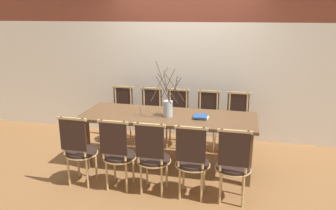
% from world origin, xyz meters
% --- Properties ---
extents(ground_plane, '(16.00, 16.00, 0.00)m').
position_xyz_m(ground_plane, '(0.00, 0.00, 0.00)').
color(ground_plane, olive).
extents(wall_rear, '(12.00, 0.06, 3.20)m').
position_xyz_m(wall_rear, '(0.00, 1.29, 1.60)').
color(wall_rear, silver).
rests_on(wall_rear, ground_plane).
extents(dining_table, '(2.42, 0.85, 0.76)m').
position_xyz_m(dining_table, '(0.00, 0.00, 0.66)').
color(dining_table, brown).
rests_on(dining_table, ground_plane).
extents(chair_near_leftend, '(0.42, 0.42, 0.94)m').
position_xyz_m(chair_near_leftend, '(-0.97, -0.77, 0.50)').
color(chair_near_leftend, black).
rests_on(chair_near_leftend, ground_plane).
extents(chair_near_left, '(0.42, 0.42, 0.94)m').
position_xyz_m(chair_near_left, '(-0.45, -0.77, 0.50)').
color(chair_near_left, black).
rests_on(chair_near_left, ground_plane).
extents(chair_near_center, '(0.42, 0.42, 0.94)m').
position_xyz_m(chair_near_center, '(-0.01, -0.77, 0.50)').
color(chair_near_center, black).
rests_on(chair_near_center, ground_plane).
extents(chair_near_right, '(0.42, 0.42, 0.94)m').
position_xyz_m(chair_near_right, '(0.46, -0.77, 0.50)').
color(chair_near_right, black).
rests_on(chair_near_right, ground_plane).
extents(chair_near_rightend, '(0.42, 0.42, 0.94)m').
position_xyz_m(chair_near_rightend, '(0.93, -0.77, 0.50)').
color(chair_near_rightend, black).
rests_on(chair_near_rightend, ground_plane).
extents(chair_far_leftend, '(0.42, 0.42, 0.94)m').
position_xyz_m(chair_far_leftend, '(-0.99, 0.77, 0.50)').
color(chair_far_leftend, black).
rests_on(chair_far_leftend, ground_plane).
extents(chair_far_left, '(0.42, 0.42, 0.94)m').
position_xyz_m(chair_far_left, '(-0.48, 0.77, 0.50)').
color(chair_far_left, black).
rests_on(chair_far_left, ground_plane).
extents(chair_far_center, '(0.42, 0.42, 0.94)m').
position_xyz_m(chair_far_center, '(-0.03, 0.77, 0.50)').
color(chair_far_center, black).
rests_on(chair_far_center, ground_plane).
extents(chair_far_right, '(0.42, 0.42, 0.94)m').
position_xyz_m(chair_far_right, '(0.47, 0.77, 0.50)').
color(chair_far_right, black).
rests_on(chair_far_right, ground_plane).
extents(chair_far_rightend, '(0.42, 0.42, 0.94)m').
position_xyz_m(chair_far_rightend, '(0.94, 0.77, 0.50)').
color(chair_far_rightend, black).
rests_on(chair_far_rightend, ground_plane).
extents(vase_centerpiece, '(0.46, 0.46, 0.77)m').
position_xyz_m(vase_centerpiece, '(0.01, -0.04, 0.89)').
color(vase_centerpiece, '#B2BCC1').
rests_on(vase_centerpiece, dining_table).
extents(book_stack, '(0.21, 0.21, 0.04)m').
position_xyz_m(book_stack, '(0.46, -0.02, 0.78)').
color(book_stack, beige).
rests_on(book_stack, dining_table).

